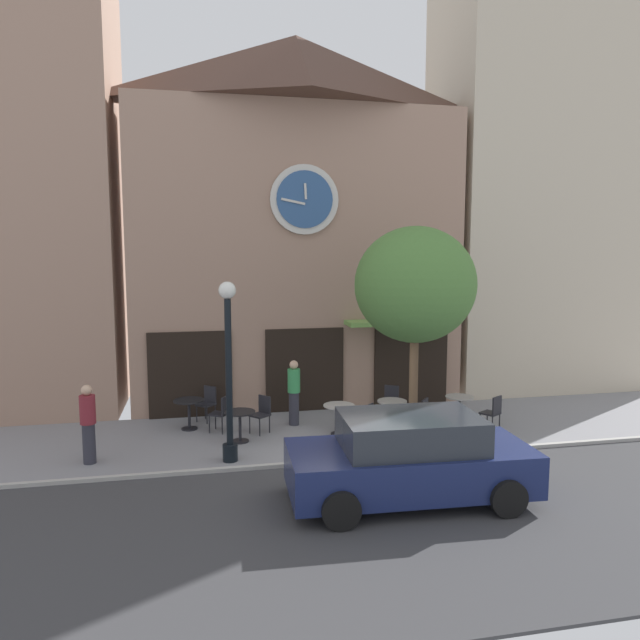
{
  "coord_description": "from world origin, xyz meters",
  "views": [
    {
      "loc": [
        -3.19,
        -11.43,
        4.41
      ],
      "look_at": [
        -0.37,
        2.1,
        2.78
      ],
      "focal_mm": 32.73,
      "sensor_mm": 36.0,
      "label": 1
    }
  ],
  "objects_px": {
    "cafe_table_center_left": "(240,420)",
    "cafe_table_near_door": "(459,405)",
    "cafe_table_leftmost": "(189,408)",
    "pedestrian_green": "(294,392)",
    "cafe_table_center": "(339,413)",
    "cafe_chair_corner": "(391,400)",
    "cafe_chair_facing_street": "(222,411)",
    "pedestrian_maroon": "(88,423)",
    "cafe_chair_under_awning": "(421,414)",
    "parked_car_navy": "(410,459)",
    "cafe_chair_outer": "(208,401)",
    "cafe_chair_curbside": "(262,411)",
    "cafe_chair_right_end": "(493,411)",
    "cafe_chair_near_lamp": "(365,419)",
    "street_lamp": "(229,371)",
    "cafe_table_near_curb": "(392,409)",
    "street_tree": "(415,285)"
  },
  "relations": [
    {
      "from": "cafe_chair_near_lamp",
      "to": "cafe_chair_outer",
      "type": "relative_size",
      "value": 1.0
    },
    {
      "from": "cafe_table_leftmost",
      "to": "cafe_table_center_left",
      "type": "xyz_separation_m",
      "value": [
        1.17,
        -1.23,
        -0.03
      ]
    },
    {
      "from": "street_lamp",
      "to": "pedestrian_green",
      "type": "height_order",
      "value": "street_lamp"
    },
    {
      "from": "cafe_table_center",
      "to": "cafe_table_near_door",
      "type": "height_order",
      "value": "cafe_table_near_door"
    },
    {
      "from": "cafe_table_near_door",
      "to": "parked_car_navy",
      "type": "bearing_deg",
      "value": -125.38
    },
    {
      "from": "cafe_table_center_left",
      "to": "cafe_chair_curbside",
      "type": "xyz_separation_m",
      "value": [
        0.57,
        0.6,
        0.01
      ]
    },
    {
      "from": "cafe_table_center",
      "to": "pedestrian_maroon",
      "type": "relative_size",
      "value": 0.45
    },
    {
      "from": "street_lamp",
      "to": "cafe_chair_corner",
      "type": "height_order",
      "value": "street_lamp"
    },
    {
      "from": "cafe_table_center",
      "to": "cafe_chair_curbside",
      "type": "xyz_separation_m",
      "value": [
        -1.81,
        0.54,
        -0.01
      ]
    },
    {
      "from": "street_tree",
      "to": "cafe_chair_facing_street",
      "type": "bearing_deg",
      "value": 158.54
    },
    {
      "from": "cafe_table_leftmost",
      "to": "pedestrian_green",
      "type": "distance_m",
      "value": 2.64
    },
    {
      "from": "parked_car_navy",
      "to": "pedestrian_green",
      "type": "bearing_deg",
      "value": 104.68
    },
    {
      "from": "cafe_chair_corner",
      "to": "parked_car_navy",
      "type": "distance_m",
      "value": 4.98
    },
    {
      "from": "cafe_table_leftmost",
      "to": "cafe_chair_facing_street",
      "type": "relative_size",
      "value": 0.84
    },
    {
      "from": "cafe_chair_outer",
      "to": "cafe_chair_curbside",
      "type": "distance_m",
      "value": 1.81
    },
    {
      "from": "cafe_chair_right_end",
      "to": "parked_car_navy",
      "type": "bearing_deg",
      "value": -135.66
    },
    {
      "from": "street_tree",
      "to": "cafe_table_leftmost",
      "type": "xyz_separation_m",
      "value": [
        -5.08,
        2.09,
        -3.1
      ]
    },
    {
      "from": "cafe_table_leftmost",
      "to": "pedestrian_maroon",
      "type": "height_order",
      "value": "pedestrian_maroon"
    },
    {
      "from": "cafe_chair_right_end",
      "to": "parked_car_navy",
      "type": "xyz_separation_m",
      "value": [
        -3.41,
        -3.33,
        0.23
      ]
    },
    {
      "from": "cafe_chair_curbside",
      "to": "cafe_chair_right_end",
      "type": "bearing_deg",
      "value": -11.15
    },
    {
      "from": "cafe_table_near_door",
      "to": "pedestrian_maroon",
      "type": "bearing_deg",
      "value": -174.2
    },
    {
      "from": "street_lamp",
      "to": "cafe_chair_outer",
      "type": "relative_size",
      "value": 4.22
    },
    {
      "from": "cafe_table_center_left",
      "to": "cafe_table_near_curb",
      "type": "height_order",
      "value": "cafe_table_center_left"
    },
    {
      "from": "cafe_chair_outer",
      "to": "parked_car_navy",
      "type": "xyz_separation_m",
      "value": [
        3.43,
        -5.71,
        0.23
      ]
    },
    {
      "from": "cafe_table_near_curb",
      "to": "cafe_chair_corner",
      "type": "relative_size",
      "value": 0.82
    },
    {
      "from": "cafe_table_center_left",
      "to": "cafe_table_near_door",
      "type": "relative_size",
      "value": 0.95
    },
    {
      "from": "pedestrian_maroon",
      "to": "cafe_chair_curbside",
      "type": "bearing_deg",
      "value": 19.72
    },
    {
      "from": "cafe_table_center",
      "to": "cafe_chair_corner",
      "type": "distance_m",
      "value": 1.86
    },
    {
      "from": "cafe_chair_under_awning",
      "to": "cafe_chair_near_lamp",
      "type": "bearing_deg",
      "value": -172.0
    },
    {
      "from": "cafe_table_center_left",
      "to": "parked_car_navy",
      "type": "bearing_deg",
      "value": -54.5
    },
    {
      "from": "street_tree",
      "to": "cafe_table_center",
      "type": "bearing_deg",
      "value": 148.91
    },
    {
      "from": "pedestrian_green",
      "to": "cafe_table_leftmost",
      "type": "bearing_deg",
      "value": 176.52
    },
    {
      "from": "cafe_table_center_left",
      "to": "pedestrian_maroon",
      "type": "height_order",
      "value": "pedestrian_maroon"
    },
    {
      "from": "cafe_chair_under_awning",
      "to": "parked_car_navy",
      "type": "bearing_deg",
      "value": -114.55
    },
    {
      "from": "cafe_table_center_left",
      "to": "street_lamp",
      "type": "bearing_deg",
      "value": -103.69
    },
    {
      "from": "cafe_table_leftmost",
      "to": "cafe_chair_facing_street",
      "type": "xyz_separation_m",
      "value": [
        0.79,
        -0.4,
        -0.02
      ]
    },
    {
      "from": "pedestrian_maroon",
      "to": "street_lamp",
      "type": "bearing_deg",
      "value": -9.1
    },
    {
      "from": "cafe_table_leftmost",
      "to": "cafe_chair_corner",
      "type": "bearing_deg",
      "value": -2.71
    },
    {
      "from": "street_lamp",
      "to": "cafe_chair_near_lamp",
      "type": "height_order",
      "value": "street_lamp"
    },
    {
      "from": "cafe_chair_under_awning",
      "to": "parked_car_navy",
      "type": "xyz_separation_m",
      "value": [
        -1.57,
        -3.44,
        0.23
      ]
    },
    {
      "from": "cafe_table_center_left",
      "to": "cafe_chair_corner",
      "type": "xyz_separation_m",
      "value": [
        4.0,
        0.99,
        0.01
      ]
    },
    {
      "from": "cafe_table_near_door",
      "to": "pedestrian_maroon",
      "type": "relative_size",
      "value": 0.45
    },
    {
      "from": "cafe_table_leftmost",
      "to": "cafe_table_center_left",
      "type": "height_order",
      "value": "cafe_table_leftmost"
    },
    {
      "from": "cafe_chair_right_end",
      "to": "street_lamp",
      "type": "bearing_deg",
      "value": -173.66
    },
    {
      "from": "cafe_table_near_door",
      "to": "parked_car_navy",
      "type": "height_order",
      "value": "parked_car_navy"
    },
    {
      "from": "cafe_table_leftmost",
      "to": "cafe_chair_facing_street",
      "type": "distance_m",
      "value": 0.88
    },
    {
      "from": "cafe_table_center",
      "to": "cafe_chair_corner",
      "type": "bearing_deg",
      "value": 29.58
    },
    {
      "from": "cafe_table_near_door",
      "to": "cafe_chair_outer",
      "type": "xyz_separation_m",
      "value": [
        -6.24,
        1.75,
        -0.01
      ]
    },
    {
      "from": "cafe_chair_right_end",
      "to": "cafe_chair_curbside",
      "type": "xyz_separation_m",
      "value": [
        -5.56,
        1.1,
        0.0
      ]
    },
    {
      "from": "street_tree",
      "to": "cafe_chair_right_end",
      "type": "distance_m",
      "value": 3.85
    }
  ]
}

